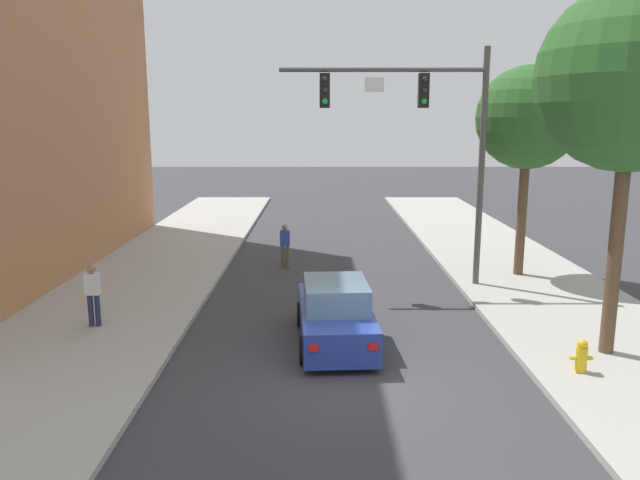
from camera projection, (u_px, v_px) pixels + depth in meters
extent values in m
plane|color=#38383D|center=(345.00, 384.00, 12.70)|extent=(120.00, 120.00, 0.00)
cube|color=#A8A59E|center=(35.00, 380.00, 12.68)|extent=(5.00, 60.00, 0.15)
cylinder|color=#514C47|center=(481.00, 169.00, 19.21)|extent=(0.20, 0.20, 7.50)
cylinder|color=#514C47|center=(382.00, 70.00, 18.62)|extent=(6.38, 0.14, 0.14)
cube|color=black|center=(423.00, 91.00, 18.74)|extent=(0.32, 0.28, 1.05)
sphere|color=#2D2823|center=(424.00, 79.00, 18.53)|extent=(0.18, 0.18, 0.18)
sphere|color=#2D2823|center=(424.00, 90.00, 18.59)|extent=(0.18, 0.18, 0.18)
sphere|color=green|center=(424.00, 101.00, 18.66)|extent=(0.18, 0.18, 0.18)
cube|color=black|center=(324.00, 91.00, 18.74)|extent=(0.32, 0.28, 1.05)
sphere|color=#2D2823|center=(324.00, 79.00, 18.53)|extent=(0.18, 0.18, 0.18)
sphere|color=#2D2823|center=(324.00, 90.00, 18.59)|extent=(0.18, 0.18, 0.18)
sphere|color=green|center=(324.00, 101.00, 18.65)|extent=(0.18, 0.18, 0.18)
cube|color=white|center=(374.00, 85.00, 18.68)|extent=(0.60, 0.03, 0.44)
cube|color=navy|center=(335.00, 321.00, 14.96)|extent=(1.94, 4.29, 0.80)
cube|color=slate|center=(335.00, 294.00, 14.67)|extent=(1.61, 2.08, 0.64)
cylinder|color=black|center=(301.00, 314.00, 16.24)|extent=(0.26, 0.65, 0.64)
cylinder|color=black|center=(360.00, 313.00, 16.33)|extent=(0.26, 0.65, 0.64)
cylinder|color=black|center=(304.00, 350.00, 13.69)|extent=(0.26, 0.65, 0.64)
cylinder|color=black|center=(375.00, 349.00, 13.78)|extent=(0.26, 0.65, 0.64)
cube|color=red|center=(313.00, 348.00, 12.82)|extent=(0.20, 0.05, 0.14)
cube|color=red|center=(373.00, 347.00, 12.90)|extent=(0.20, 0.05, 0.14)
cylinder|color=#232847|center=(90.00, 310.00, 15.73)|extent=(0.14, 0.14, 0.85)
cylinder|color=#232847|center=(97.00, 310.00, 15.73)|extent=(0.14, 0.14, 0.85)
cube|color=silver|center=(92.00, 284.00, 15.59)|extent=(0.36, 0.22, 0.56)
sphere|color=#9E7051|center=(91.00, 269.00, 15.52)|extent=(0.22, 0.22, 0.22)
cylinder|color=brown|center=(282.00, 256.00, 22.63)|extent=(0.14, 0.14, 0.85)
cylinder|color=brown|center=(287.00, 256.00, 22.63)|extent=(0.14, 0.14, 0.85)
cube|color=#2D4799|center=(284.00, 238.00, 22.50)|extent=(0.36, 0.22, 0.56)
sphere|color=#9E7051|center=(284.00, 227.00, 22.42)|extent=(0.22, 0.22, 0.22)
cylinder|color=gold|center=(581.00, 359.00, 12.89)|extent=(0.24, 0.24, 0.55)
sphere|color=gold|center=(582.00, 344.00, 12.83)|extent=(0.22, 0.22, 0.22)
cylinder|color=gold|center=(572.00, 358.00, 12.89)|extent=(0.12, 0.09, 0.09)
cylinder|color=gold|center=(589.00, 358.00, 12.89)|extent=(0.12, 0.09, 0.09)
cylinder|color=brown|center=(614.00, 254.00, 13.60)|extent=(0.32, 0.32, 4.65)
sphere|color=#2D6028|center=(632.00, 77.00, 12.85)|extent=(4.04, 4.04, 4.04)
cylinder|color=brown|center=(521.00, 216.00, 20.75)|extent=(0.32, 0.32, 4.08)
sphere|color=#2D6028|center=(528.00, 118.00, 20.10)|extent=(3.43, 3.43, 3.43)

